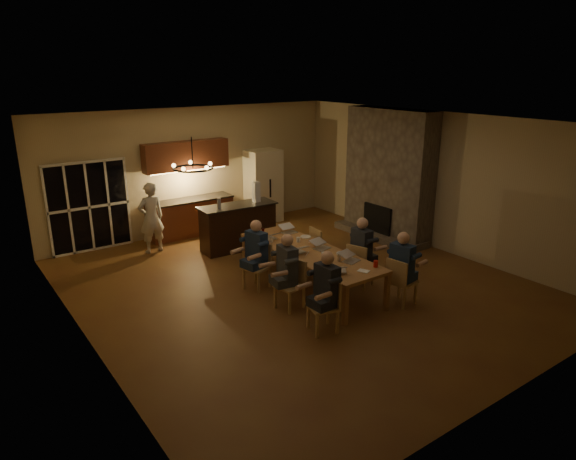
{
  "coord_description": "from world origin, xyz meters",
  "views": [
    {
      "loc": [
        -5.64,
        -7.52,
        4.15
      ],
      "look_at": [
        -0.02,
        0.3,
        1.08
      ],
      "focal_mm": 32.0,
      "sensor_mm": 36.0,
      "label": 1
    }
  ],
  "objects_px": {
    "dining_table": "(309,268)",
    "can_right": "(319,240)",
    "person_left_mid": "(287,271)",
    "chandelier": "(193,168)",
    "person_right_mid": "(361,251)",
    "person_left_far": "(257,254)",
    "can_silver": "(339,258)",
    "mug_front": "(324,255)",
    "bar_bottle": "(219,203)",
    "person_right_near": "(401,269)",
    "standing_person": "(151,218)",
    "laptop_e": "(268,234)",
    "redcup_near": "(376,264)",
    "refrigerator": "(263,186)",
    "laptop_a": "(337,265)",
    "mug_back": "(272,240)",
    "redcup_mid": "(282,247)",
    "chair_left_mid": "(290,285)",
    "bar_blender": "(256,192)",
    "chair_right_far": "(323,247)",
    "plate_left": "(328,268)",
    "chair_left_near": "(323,306)",
    "laptop_f": "(289,228)",
    "chair_right_mid": "(361,265)",
    "laptop_b": "(352,256)",
    "plate_far": "(306,237)",
    "laptop_c": "(297,247)",
    "person_left_near": "(327,292)",
    "bar_island": "(238,227)",
    "mug_mid": "(298,240)",
    "chair_right_near": "(402,281)",
    "can_cola": "(263,231)"
  },
  "relations": [
    {
      "from": "can_silver",
      "to": "mug_mid",
      "type": "bearing_deg",
      "value": 88.35
    },
    {
      "from": "redcup_mid",
      "to": "laptop_b",
      "type": "bearing_deg",
      "value": -61.83
    },
    {
      "from": "laptop_a",
      "to": "person_right_mid",
      "type": "bearing_deg",
      "value": -116.0
    },
    {
      "from": "standing_person",
      "to": "can_cola",
      "type": "height_order",
      "value": "standing_person"
    },
    {
      "from": "person_right_mid",
      "to": "standing_person",
      "type": "xyz_separation_m",
      "value": [
        -2.63,
        4.21,
        0.14
      ]
    },
    {
      "from": "person_right_near",
      "to": "standing_person",
      "type": "distance_m",
      "value": 5.89
    },
    {
      "from": "refrigerator",
      "to": "bar_bottle",
      "type": "height_order",
      "value": "refrigerator"
    },
    {
      "from": "mug_front",
      "to": "bar_bottle",
      "type": "relative_size",
      "value": 0.42
    },
    {
      "from": "bar_blender",
      "to": "dining_table",
      "type": "bearing_deg",
      "value": -98.75
    },
    {
      "from": "person_left_near",
      "to": "laptop_b",
      "type": "bearing_deg",
      "value": 118.71
    },
    {
      "from": "can_right",
      "to": "bar_blender",
      "type": "xyz_separation_m",
      "value": [
        0.09,
        2.48,
        0.51
      ]
    },
    {
      "from": "person_left_far",
      "to": "mug_back",
      "type": "height_order",
      "value": "person_left_far"
    },
    {
      "from": "chair_left_near",
      "to": "plate_left",
      "type": "height_order",
      "value": "chair_left_near"
    },
    {
      "from": "dining_table",
      "to": "redcup_near",
      "type": "height_order",
      "value": "redcup_near"
    },
    {
      "from": "chair_right_near",
      "to": "person_right_near",
      "type": "relative_size",
      "value": 0.64
    },
    {
      "from": "chandelier",
      "to": "mug_mid",
      "type": "height_order",
      "value": "chandelier"
    },
    {
      "from": "person_right_mid",
      "to": "laptop_c",
      "type": "bearing_deg",
      "value": 67.81
    },
    {
      "from": "laptop_e",
      "to": "plate_left",
      "type": "xyz_separation_m",
      "value": [
        -0.02,
        -1.95,
        -0.1
      ]
    },
    {
      "from": "person_right_mid",
      "to": "person_left_far",
      "type": "relative_size",
      "value": 1.0
    },
    {
      "from": "chair_left_near",
      "to": "can_right",
      "type": "height_order",
      "value": "chair_left_near"
    },
    {
      "from": "can_silver",
      "to": "plate_left",
      "type": "relative_size",
      "value": 0.5
    },
    {
      "from": "person_left_near",
      "to": "bar_blender",
      "type": "bearing_deg",
      "value": 160.77
    },
    {
      "from": "plate_left",
      "to": "bar_bottle",
      "type": "distance_m",
      "value": 3.63
    },
    {
      "from": "laptop_e",
      "to": "redcup_mid",
      "type": "relative_size",
      "value": 2.67
    },
    {
      "from": "person_left_far",
      "to": "bar_blender",
      "type": "distance_m",
      "value": 2.63
    },
    {
      "from": "standing_person",
      "to": "laptop_b",
      "type": "relative_size",
      "value": 5.18
    },
    {
      "from": "laptop_f",
      "to": "refrigerator",
      "type": "bearing_deg",
      "value": 65.97
    },
    {
      "from": "redcup_mid",
      "to": "chair_left_mid",
      "type": "bearing_deg",
      "value": -117.86
    },
    {
      "from": "mug_mid",
      "to": "plate_left",
      "type": "bearing_deg",
      "value": -106.36
    },
    {
      "from": "bar_island",
      "to": "can_right",
      "type": "bearing_deg",
      "value": -77.33
    },
    {
      "from": "chair_left_mid",
      "to": "chandelier",
      "type": "bearing_deg",
      "value": -97.95
    },
    {
      "from": "person_left_mid",
      "to": "chandelier",
      "type": "bearing_deg",
      "value": -78.75
    },
    {
      "from": "laptop_b",
      "to": "plate_far",
      "type": "distance_m",
      "value": 1.61
    },
    {
      "from": "person_right_near",
      "to": "bar_bottle",
      "type": "bearing_deg",
      "value": 8.29
    },
    {
      "from": "refrigerator",
      "to": "laptop_a",
      "type": "bearing_deg",
      "value": -110.32
    },
    {
      "from": "chair_right_far",
      "to": "laptop_f",
      "type": "relative_size",
      "value": 2.78
    },
    {
      "from": "chandelier",
      "to": "laptop_c",
      "type": "height_order",
      "value": "chandelier"
    },
    {
      "from": "laptop_e",
      "to": "redcup_near",
      "type": "distance_m",
      "value": 2.49
    },
    {
      "from": "person_left_near",
      "to": "laptop_f",
      "type": "distance_m",
      "value": 2.94
    },
    {
      "from": "dining_table",
      "to": "can_right",
      "type": "distance_m",
      "value": 0.65
    },
    {
      "from": "person_right_near",
      "to": "bar_blender",
      "type": "bearing_deg",
      "value": -4.85
    },
    {
      "from": "chair_right_mid",
      "to": "person_left_far",
      "type": "height_order",
      "value": "person_left_far"
    },
    {
      "from": "bar_island",
      "to": "laptop_e",
      "type": "relative_size",
      "value": 5.73
    },
    {
      "from": "laptop_b",
      "to": "bar_bottle",
      "type": "distance_m",
      "value": 3.68
    },
    {
      "from": "chair_right_far",
      "to": "plate_left",
      "type": "xyz_separation_m",
      "value": [
        -1.19,
        -1.58,
        0.31
      ]
    },
    {
      "from": "person_left_far",
      "to": "can_silver",
      "type": "xyz_separation_m",
      "value": [
        0.95,
        -1.32,
        0.12
      ]
    },
    {
      "from": "bar_bottle",
      "to": "plate_left",
      "type": "bearing_deg",
      "value": -86.63
    },
    {
      "from": "person_right_near",
      "to": "can_silver",
      "type": "bearing_deg",
      "value": 33.38
    },
    {
      "from": "person_left_far",
      "to": "laptop_a",
      "type": "bearing_deg",
      "value": 8.95
    },
    {
      "from": "chair_right_near",
      "to": "plate_far",
      "type": "relative_size",
      "value": 4.03
    }
  ]
}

